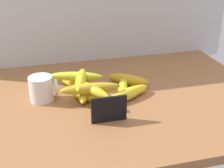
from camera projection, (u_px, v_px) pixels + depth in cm
name	position (u px, v px, depth cm)	size (l,w,h in cm)	color
counter_top	(113.00, 102.00, 110.65)	(110.00, 76.00, 3.00)	brown
chalkboard_sign	(109.00, 110.00, 94.81)	(11.00, 1.80, 8.40)	black
coffee_mug	(42.00, 89.00, 107.00)	(9.62, 8.12, 8.70)	silver
banana_0	(118.00, 99.00, 106.04)	(17.26, 3.35, 3.35)	gold
banana_1	(92.00, 97.00, 107.06)	(15.20, 3.40, 3.40)	yellow
banana_2	(127.00, 94.00, 108.58)	(18.96, 3.99, 3.99)	yellow
banana_3	(80.00, 85.00, 115.40)	(18.45, 3.60, 3.60)	yellow
banana_4	(128.00, 80.00, 118.60)	(16.01, 4.37, 4.37)	#B78C1C
banana_5	(123.00, 88.00, 113.78)	(15.24, 3.39, 3.39)	yellow
banana_6	(85.00, 90.00, 111.53)	(19.75, 4.04, 4.04)	gold
banana_7	(81.00, 80.00, 110.11)	(18.31, 3.63, 3.63)	yellow
banana_8	(92.00, 89.00, 104.93)	(16.92, 3.28, 3.28)	gold
banana_9	(76.00, 76.00, 113.82)	(19.68, 3.48, 3.48)	gold
banana_10	(91.00, 88.00, 105.00)	(20.44, 3.76, 3.76)	gold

